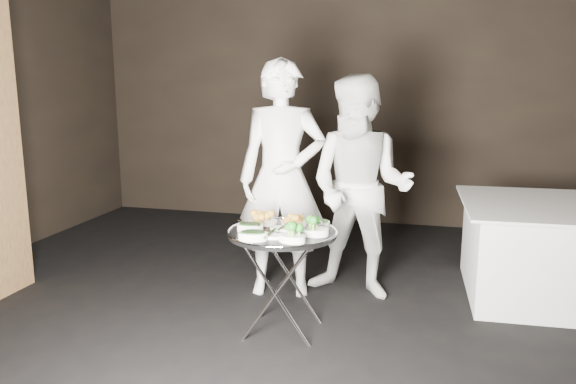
% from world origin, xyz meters
% --- Properties ---
extents(floor, '(6.00, 7.00, 0.05)m').
position_xyz_m(floor, '(0.00, 0.00, -0.03)').
color(floor, black).
rests_on(floor, ground).
extents(wall_back, '(6.00, 0.05, 3.00)m').
position_xyz_m(wall_back, '(0.00, 3.52, 1.50)').
color(wall_back, black).
rests_on(wall_back, floor).
extents(tray_stand, '(0.47, 0.40, 0.70)m').
position_xyz_m(tray_stand, '(0.12, 0.31, 0.39)').
color(tray_stand, silver).
rests_on(tray_stand, floor).
extents(serving_tray, '(0.74, 0.74, 0.04)m').
position_xyz_m(serving_tray, '(0.12, 0.31, 0.70)').
color(serving_tray, black).
rests_on(serving_tray, tray_stand).
extents(potato_plate_a, '(0.21, 0.21, 0.08)m').
position_xyz_m(potato_plate_a, '(-0.07, 0.47, 0.75)').
color(potato_plate_a, beige).
rests_on(potato_plate_a, serving_tray).
extents(potato_plate_b, '(0.20, 0.20, 0.07)m').
position_xyz_m(potato_plate_b, '(0.15, 0.51, 0.74)').
color(potato_plate_b, beige).
rests_on(potato_plate_b, serving_tray).
extents(greens_bowl, '(0.13, 0.13, 0.07)m').
position_xyz_m(greens_bowl, '(0.35, 0.45, 0.75)').
color(greens_bowl, white).
rests_on(greens_bowl, serving_tray).
extents(asparagus_plate_a, '(0.19, 0.12, 0.04)m').
position_xyz_m(asparagus_plate_a, '(0.12, 0.33, 0.73)').
color(asparagus_plate_a, white).
rests_on(asparagus_plate_a, serving_tray).
extents(asparagus_plate_b, '(0.21, 0.12, 0.04)m').
position_xyz_m(asparagus_plate_b, '(0.08, 0.14, 0.73)').
color(asparagus_plate_b, white).
rests_on(asparagus_plate_b, serving_tray).
extents(spinach_bowl_a, '(0.19, 0.13, 0.07)m').
position_xyz_m(spinach_bowl_a, '(-0.09, 0.26, 0.75)').
color(spinach_bowl_a, white).
rests_on(spinach_bowl_a, serving_tray).
extents(spinach_bowl_b, '(0.21, 0.16, 0.08)m').
position_xyz_m(spinach_bowl_b, '(-0.01, 0.06, 0.75)').
color(spinach_bowl_b, white).
rests_on(spinach_bowl_b, serving_tray).
extents(broccoli_bowl_a, '(0.20, 0.16, 0.07)m').
position_xyz_m(broccoli_bowl_a, '(0.35, 0.26, 0.75)').
color(broccoli_bowl_a, white).
rests_on(broccoli_bowl_a, serving_tray).
extents(broccoli_bowl_b, '(0.20, 0.16, 0.07)m').
position_xyz_m(broccoli_bowl_b, '(0.24, 0.08, 0.75)').
color(broccoli_bowl_b, white).
rests_on(broccoli_bowl_b, serving_tray).
extents(serving_utensils, '(0.59, 0.45, 0.01)m').
position_xyz_m(serving_utensils, '(0.13, 0.37, 0.77)').
color(serving_utensils, silver).
rests_on(serving_utensils, serving_tray).
extents(waiter_left, '(0.76, 0.57, 1.87)m').
position_xyz_m(waiter_left, '(-0.08, 1.04, 0.93)').
color(waiter_left, white).
rests_on(waiter_left, floor).
extents(waiter_right, '(0.95, 0.79, 1.74)m').
position_xyz_m(waiter_right, '(0.53, 1.12, 0.87)').
color(waiter_right, white).
rests_on(waiter_right, floor).
extents(dining_table, '(1.33, 1.33, 0.76)m').
position_xyz_m(dining_table, '(1.97, 1.44, 0.38)').
color(dining_table, white).
rests_on(dining_table, floor).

